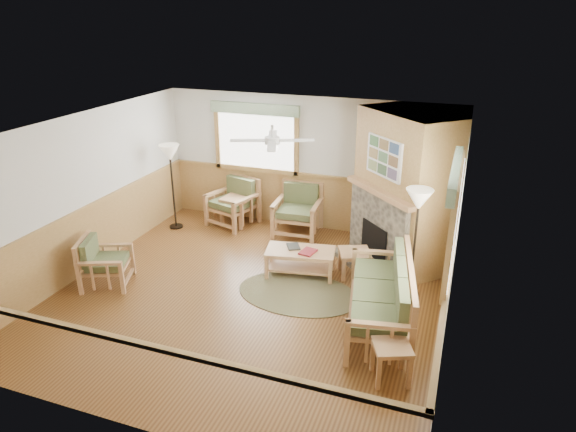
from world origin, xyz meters
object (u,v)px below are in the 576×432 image
(armchair_back_right, at_px, (298,211))
(footstool, at_px, (354,263))
(sofa, at_px, (379,294))
(floor_lamp_left, at_px, (173,187))
(coffee_table, at_px, (300,262))
(armchair_left, at_px, (106,262))
(end_table_chairs, at_px, (236,211))
(end_table_sofa, at_px, (391,362))
(floor_lamp_right, at_px, (415,244))
(armchair_back_left, at_px, (233,202))

(armchair_back_right, relative_size, footstool, 1.94)
(sofa, xyz_separation_m, floor_lamp_left, (-4.62, 2.10, 0.40))
(footstool, bearing_deg, floor_lamp_left, 169.08)
(sofa, distance_m, footstool, 1.51)
(armchair_back_right, xyz_separation_m, coffee_table, (0.60, -1.64, -0.26))
(armchair_left, bearing_deg, end_table_chairs, -39.08)
(armchair_back_right, bearing_deg, end_table_sofa, -60.34)
(armchair_back_right, bearing_deg, floor_lamp_right, -37.60)
(sofa, xyz_separation_m, coffee_table, (-1.53, 1.03, -0.26))
(sofa, distance_m, end_table_chairs, 4.39)
(armchair_back_left, relative_size, armchair_back_right, 0.98)
(coffee_table, bearing_deg, footstool, 9.10)
(armchair_left, distance_m, footstool, 4.14)
(armchair_back_left, relative_size, floor_lamp_right, 0.54)
(end_table_sofa, bearing_deg, sofa, 107.75)
(armchair_back_right, distance_m, armchair_left, 3.80)
(armchair_left, relative_size, floor_lamp_right, 0.46)
(end_table_chairs, distance_m, footstool, 3.13)
(armchair_back_left, height_order, armchair_back_right, armchair_back_right)
(armchair_left, xyz_separation_m, end_table_sofa, (4.80, -0.79, -0.16))
(armchair_back_right, height_order, coffee_table, armchair_back_right)
(sofa, xyz_separation_m, end_table_chairs, (-3.49, 2.66, -0.19))
(footstool, height_order, floor_lamp_left, floor_lamp_left)
(sofa, height_order, armchair_back_right, armchair_back_right)
(armchair_left, bearing_deg, coffee_table, -86.33)
(end_table_chairs, height_order, floor_lamp_left, floor_lamp_left)
(end_table_sofa, relative_size, footstool, 0.98)
(floor_lamp_right, bearing_deg, end_table_chairs, 156.49)
(armchair_back_right, relative_size, end_table_sofa, 1.98)
(armchair_back_left, bearing_deg, armchair_left, -89.13)
(armchair_back_right, height_order, end_table_sofa, armchair_back_right)
(armchair_left, xyz_separation_m, end_table_chairs, (0.94, 3.02, -0.11))
(armchair_back_left, xyz_separation_m, armchair_left, (-0.86, -3.02, -0.07))
(sofa, distance_m, armchair_back_right, 3.41)
(armchair_back_left, bearing_deg, sofa, -19.90)
(footstool, xyz_separation_m, floor_lamp_right, (0.99, -0.33, 0.67))
(coffee_table, height_order, footstool, coffee_table)
(sofa, distance_m, floor_lamp_right, 1.13)
(end_table_sofa, distance_m, footstool, 2.68)
(end_table_sofa, xyz_separation_m, floor_lamp_right, (-0.03, 2.14, 0.65))
(end_table_chairs, bearing_deg, armchair_left, -107.35)
(end_table_chairs, distance_m, floor_lamp_left, 1.40)
(coffee_table, relative_size, footstool, 2.28)
(sofa, height_order, armchair_back_left, sofa)
(coffee_table, bearing_deg, end_table_sofa, -59.15)
(armchair_left, height_order, footstool, armchair_left)
(armchair_back_left, xyz_separation_m, coffee_table, (2.04, -1.64, -0.25))
(coffee_table, bearing_deg, armchair_back_right, 100.01)
(end_table_sofa, height_order, floor_lamp_right, floor_lamp_right)
(sofa, bearing_deg, armchair_back_left, -137.20)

